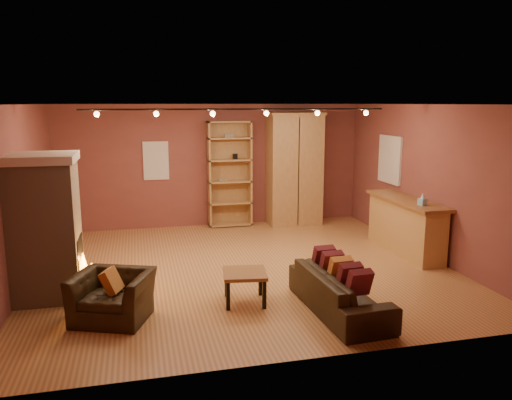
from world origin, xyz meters
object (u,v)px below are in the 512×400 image
object	(u,v)px
fireplace	(46,227)
coffee_table	(245,276)
bookcase	(229,173)
armchair	(112,288)
loveseat	(339,284)
armoire	(294,169)
bar_counter	(405,225)

from	to	relation	value
fireplace	coffee_table	world-z (taller)	fireplace
bookcase	armchair	world-z (taller)	bookcase
armchair	coffee_table	distance (m)	1.82
fireplace	loveseat	bearing A→B (deg)	-20.78
armoire	armchair	distance (m)	6.10
fireplace	bar_counter	world-z (taller)	fireplace
loveseat	armoire	bearing A→B (deg)	-13.75
fireplace	armchair	distance (m)	1.53
bookcase	loveseat	size ratio (longest dim) A/B	1.24
armoire	coffee_table	xyz separation A→B (m)	(-2.15, -4.41, -0.92)
coffee_table	armchair	bearing A→B (deg)	-175.59
bookcase	coffee_table	size ratio (longest dim) A/B	3.55
armoire	armchair	xyz separation A→B (m)	(-3.97, -4.55, -0.88)
bookcase	bar_counter	size ratio (longest dim) A/B	1.11
armchair	coffee_table	bearing A→B (deg)	25.67
bookcase	armoire	bearing A→B (deg)	-7.74
bar_counter	coffee_table	size ratio (longest dim) A/B	3.20
fireplace	armoire	bearing A→B (deg)	35.70
bar_counter	loveseat	size ratio (longest dim) A/B	1.12
bookcase	bar_counter	bearing A→B (deg)	-45.78
armoire	bar_counter	xyz separation A→B (m)	(1.35, -2.73, -0.78)
fireplace	loveseat	xyz separation A→B (m)	(3.94, -1.49, -0.67)
bookcase	coffee_table	xyz separation A→B (m)	(-0.64, -4.62, -0.84)
armchair	coffee_table	world-z (taller)	armchair
fireplace	bar_counter	size ratio (longest dim) A/B	0.97
bar_counter	fireplace	bearing A→B (deg)	-172.82
bookcase	armoire	xyz separation A→B (m)	(1.51, -0.21, 0.08)
fireplace	bookcase	world-z (taller)	bookcase
bookcase	coffee_table	world-z (taller)	bookcase
armchair	loveseat	bearing A→B (deg)	12.55
bar_counter	loveseat	bearing A→B (deg)	-135.26
loveseat	armchair	size ratio (longest dim) A/B	1.73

